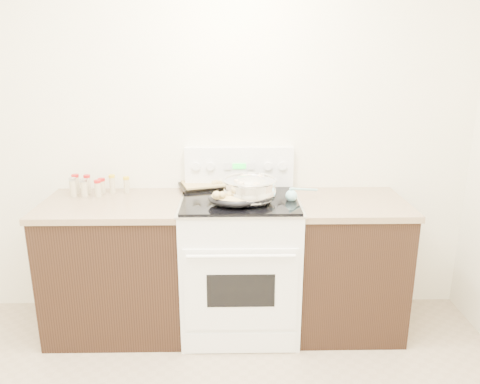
{
  "coord_description": "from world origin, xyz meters",
  "views": [
    {
      "loc": [
        0.3,
        -1.49,
        1.85
      ],
      "look_at": [
        0.35,
        1.37,
        1.0
      ],
      "focal_mm": 35.0,
      "sensor_mm": 36.0,
      "label": 1
    }
  ],
  "objects": [
    {
      "name": "spice_jars",
      "position": [
        -0.65,
        1.6,
        0.98
      ],
      "size": [
        0.39,
        0.14,
        0.13
      ],
      "color": "#BFB28C",
      "rests_on": "counter_left"
    },
    {
      "name": "counter_left",
      "position": [
        -0.48,
        1.43,
        0.46
      ],
      "size": [
        0.93,
        0.67,
        0.92
      ],
      "color": "black",
      "rests_on": "ground"
    },
    {
      "name": "kitchen_range",
      "position": [
        0.35,
        1.42,
        0.49
      ],
      "size": [
        0.78,
        0.73,
        1.22
      ],
      "color": "white",
      "rests_on": "ground"
    },
    {
      "name": "blue_ladle",
      "position": [
        0.69,
        1.38,
        0.98
      ],
      "size": [
        0.23,
        0.18,
        0.1
      ],
      "color": "#8DCCD2",
      "rests_on": "kitchen_range"
    },
    {
      "name": "room_shell",
      "position": [
        0.0,
        0.0,
        1.7
      ],
      "size": [
        4.1,
        3.6,
        2.75
      ],
      "color": "white",
      "rests_on": "ground"
    },
    {
      "name": "roasting_pan",
      "position": [
        0.3,
        1.26,
        0.99
      ],
      "size": [
        0.36,
        0.3,
        0.11
      ],
      "color": "black",
      "rests_on": "kitchen_range"
    },
    {
      "name": "baking_sheet",
      "position": [
        0.12,
        1.7,
        0.96
      ],
      "size": [
        0.43,
        0.36,
        0.06
      ],
      "color": "black",
      "rests_on": "kitchen_range"
    },
    {
      "name": "wooden_spoon",
      "position": [
        0.35,
        1.33,
        0.95
      ],
      "size": [
        0.2,
        0.19,
        0.04
      ],
      "color": "tan",
      "rests_on": "kitchen_range"
    },
    {
      "name": "counter_right",
      "position": [
        1.08,
        1.43,
        0.46
      ],
      "size": [
        0.73,
        0.67,
        0.92
      ],
      "color": "black",
      "rests_on": "ground"
    },
    {
      "name": "mixing_bowl",
      "position": [
        0.41,
        1.33,
        1.02
      ],
      "size": [
        0.34,
        0.34,
        0.2
      ],
      "color": "silver",
      "rests_on": "kitchen_range"
    }
  ]
}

